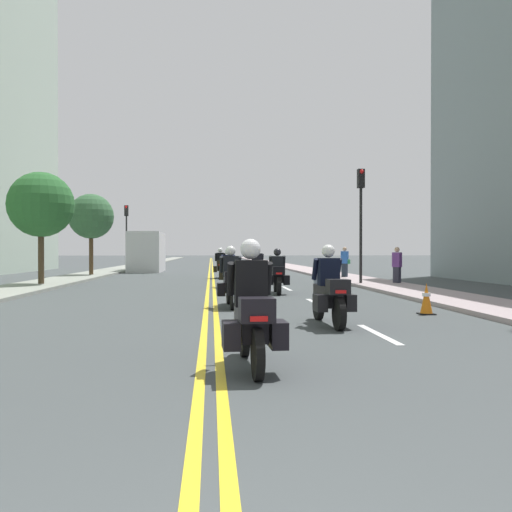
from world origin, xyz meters
The scene contains 21 objects.
ground_plane centered at (0.00, 48.00, 0.00)m, with size 264.00×264.00×0.00m, color #3E4445.
sidewalk_left centered at (-7.16, 48.00, 0.06)m, with size 2.42×144.00×0.12m, color gray.
sidewalk_right centered at (7.16, 48.00, 0.06)m, with size 2.42×144.00×0.12m, color #A49294.
centreline_yellow_inner centered at (-0.12, 48.00, 0.00)m, with size 0.12×132.00×0.01m, color yellow.
centreline_yellow_outer centered at (0.12, 48.00, 0.00)m, with size 0.12×132.00×0.01m, color yellow.
lane_dashes_white centered at (2.97, 29.00, 0.00)m, with size 0.14×56.40×0.01m.
motorcycle_0 centered at (0.51, 5.24, 0.67)m, with size 0.78×2.07×1.63m.
motorcycle_1 centered at (2.35, 9.15, 0.65)m, with size 0.78×2.28×1.61m.
motorcycle_2 centered at (0.53, 12.87, 0.66)m, with size 0.77×2.20×1.62m.
motorcycle_3 centered at (2.29, 17.34, 0.64)m, with size 0.78×2.24×1.57m.
motorcycle_4 centered at (0.70, 20.94, 0.65)m, with size 0.76×2.17×1.59m.
motorcycle_5 centered at (2.28, 25.03, 0.67)m, with size 0.78×2.18×1.64m.
motorcycle_6 centered at (0.50, 28.34, 0.68)m, with size 0.76×2.16×1.66m.
traffic_cone_0 centered at (5.01, 10.87, 0.36)m, with size 0.35×0.35×0.73m.
traffic_light_near centered at (6.35, 21.44, 3.42)m, with size 0.28×0.38×4.95m.
traffic_light_far centered at (-6.35, 40.68, 3.39)m, with size 0.28×0.38×4.91m.
pedestrian_1 centered at (7.02, 27.01, 0.88)m, with size 0.49×0.40×1.70m.
pedestrian_2 centered at (7.93, 21.44, 0.85)m, with size 0.39×0.42×1.65m.
street_tree_0 centered at (-7.03, 21.96, 3.39)m, with size 2.70×2.70×4.76m.
street_tree_1 centered at (-6.90, 30.97, 3.46)m, with size 2.59×2.59×4.77m.
parked_truck centered at (-4.55, 38.76, 1.27)m, with size 2.20×6.50×2.80m.
Camera 1 is at (0.01, -1.64, 1.48)m, focal length 38.90 mm.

